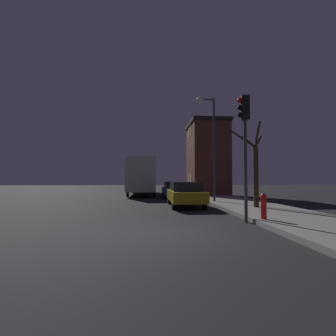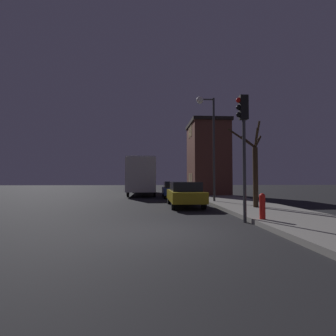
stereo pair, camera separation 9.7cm
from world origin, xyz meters
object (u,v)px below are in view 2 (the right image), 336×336
at_px(car_mid_lane, 174,189).
at_px(bus, 143,174).
at_px(streetlamp, 208,126).
at_px(fire_hydrant, 262,206).
at_px(traffic_light, 243,131).
at_px(bare_tree, 254,167).
at_px(car_near_lane, 185,193).

bearing_deg(car_mid_lane, bus, 120.80).
relative_size(streetlamp, fire_hydrant, 7.49).
bearing_deg(streetlamp, traffic_light, -92.14).
height_order(bus, fire_hydrant, bus).
distance_m(streetlamp, traffic_light, 7.48).
distance_m(streetlamp, fire_hydrant, 8.78).
xyz_separation_m(car_mid_lane, fire_hydrant, (2.01, -13.07, -0.07)).
bearing_deg(bus, bare_tree, -66.33).
relative_size(traffic_light, bus, 0.44).
bearing_deg(traffic_light, streetlamp, 87.86).
xyz_separation_m(streetlamp, traffic_light, (-0.27, -7.28, -1.67)).
relative_size(streetlamp, car_near_lane, 1.42).
bearing_deg(fire_hydrant, bus, 105.09).
relative_size(streetlamp, car_mid_lane, 1.64).
height_order(streetlamp, fire_hydrant, streetlamp).
xyz_separation_m(bus, car_near_lane, (2.79, -11.80, -1.34)).
distance_m(bus, car_near_lane, 12.20).
xyz_separation_m(bare_tree, car_mid_lane, (-3.30, 9.19, -1.47)).
bearing_deg(fire_hydrant, car_near_lane, 108.52).
relative_size(streetlamp, bare_tree, 1.61).
distance_m(streetlamp, bus, 11.44).
relative_size(bare_tree, bus, 0.40).
relative_size(bare_tree, fire_hydrant, 4.66).
distance_m(bare_tree, bus, 15.12).
distance_m(bare_tree, car_mid_lane, 9.88).
bearing_deg(car_mid_lane, bare_tree, -70.27).
bearing_deg(streetlamp, car_near_lane, -135.43).
xyz_separation_m(bus, fire_hydrant, (4.78, -17.72, -1.45)).
relative_size(traffic_light, bare_tree, 1.11).
relative_size(traffic_light, fire_hydrant, 5.16).
bearing_deg(car_near_lane, car_mid_lane, 90.17).
bearing_deg(car_mid_lane, traffic_light, -83.43).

